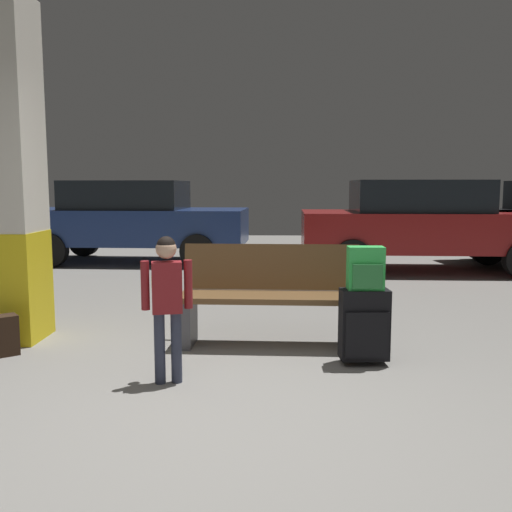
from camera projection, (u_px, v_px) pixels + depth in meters
ground_plane at (246, 299)px, 7.37m from camera, size 18.00×18.00×0.10m
structural_pillar at (5, 173)px, 5.08m from camera, size 0.57×0.57×3.08m
bench at (271, 296)px, 5.05m from camera, size 1.62×0.58×0.89m
suitcase at (364, 325)px, 4.48m from camera, size 0.39×0.25×0.60m
backpack_bright at (366, 269)px, 4.43m from camera, size 0.28×0.19×0.34m
child at (167, 294)px, 4.01m from camera, size 0.36×0.20×1.06m
backpack_dark_floor at (0, 336)px, 4.72m from camera, size 0.32×0.31×0.34m
parked_car_near at (424, 223)px, 9.42m from camera, size 4.15×1.90×1.51m
parked_car_far at (133, 219)px, 10.54m from camera, size 4.17×1.94×1.51m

